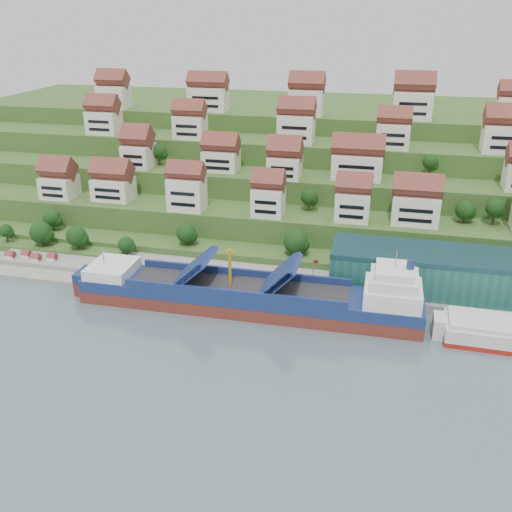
# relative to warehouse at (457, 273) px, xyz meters

# --- Properties ---
(ground) EXTENTS (300.00, 300.00, 0.00)m
(ground) POSITION_rel_warehouse_xyz_m (-52.00, -17.00, -7.20)
(ground) COLOR slate
(ground) RESTS_ON ground
(quay) EXTENTS (180.00, 14.00, 2.20)m
(quay) POSITION_rel_warehouse_xyz_m (-32.00, -2.00, -6.10)
(quay) COLOR gray
(quay) RESTS_ON ground
(pebble_beach) EXTENTS (45.00, 20.00, 1.00)m
(pebble_beach) POSITION_rel_warehouse_xyz_m (-110.00, -5.00, -6.70)
(pebble_beach) COLOR gray
(pebble_beach) RESTS_ON ground
(hillside) EXTENTS (260.00, 128.00, 31.00)m
(hillside) POSITION_rel_warehouse_xyz_m (-52.00, 86.55, 3.46)
(hillside) COLOR #2D4C1E
(hillside) RESTS_ON ground
(hillside_village) EXTENTS (155.06, 63.07, 29.22)m
(hillside_village) POSITION_rel_warehouse_xyz_m (-45.55, 45.05, 17.59)
(hillside_village) COLOR white
(hillside_village) RESTS_ON ground
(hillside_trees) EXTENTS (140.28, 60.34, 27.25)m
(hillside_trees) POSITION_rel_warehouse_xyz_m (-65.92, 18.07, 5.06)
(hillside_trees) COLOR #193F15
(hillside_trees) RESTS_ON ground
(warehouse) EXTENTS (60.00, 15.00, 10.00)m
(warehouse) POSITION_rel_warehouse_xyz_m (0.00, 0.00, 0.00)
(warehouse) COLOR #225E56
(warehouse) RESTS_ON quay
(flagpole) EXTENTS (1.28, 0.16, 8.00)m
(flagpole) POSITION_rel_warehouse_xyz_m (-33.89, -7.00, -0.32)
(flagpole) COLOR gray
(flagpole) RESTS_ON quay
(beach_huts) EXTENTS (14.40, 3.70, 2.20)m
(beach_huts) POSITION_rel_warehouse_xyz_m (-112.00, -6.25, -5.10)
(beach_huts) COLOR white
(beach_huts) RESTS_ON pebble_beach
(cargo_ship) EXTENTS (80.66, 13.31, 17.90)m
(cargo_ship) POSITION_rel_warehouse_xyz_m (-45.83, -16.14, -3.82)
(cargo_ship) COLOR maroon
(cargo_ship) RESTS_ON ground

